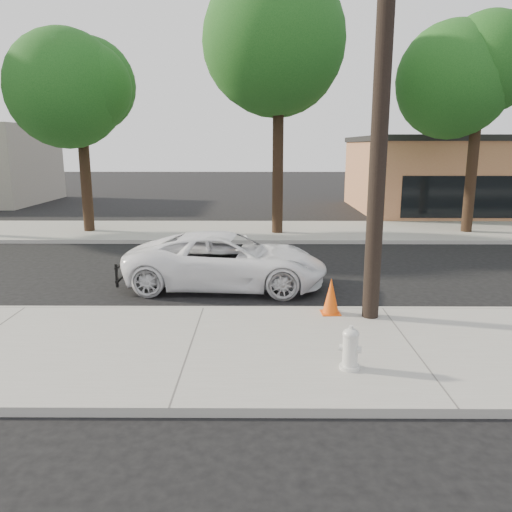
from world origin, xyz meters
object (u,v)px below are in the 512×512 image
at_px(utility_pole, 382,92).
at_px(police_cruiser, 227,260).
at_px(fire_hydrant, 350,349).
at_px(traffic_cone, 331,296).

distance_m(utility_pole, police_cruiser, 5.80).
distance_m(police_cruiser, fire_hydrant, 5.78).
height_order(police_cruiser, traffic_cone, police_cruiser).
xyz_separation_m(utility_pole, police_cruiser, (-3.20, 2.76, -3.97)).
bearing_deg(fire_hydrant, utility_pole, 88.94).
bearing_deg(traffic_cone, police_cruiser, 133.06).
relative_size(utility_pole, fire_hydrant, 13.07).
bearing_deg(utility_pole, fire_hydrant, -109.19).
bearing_deg(police_cruiser, fire_hydrant, -152.44).
relative_size(police_cruiser, traffic_cone, 6.67).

